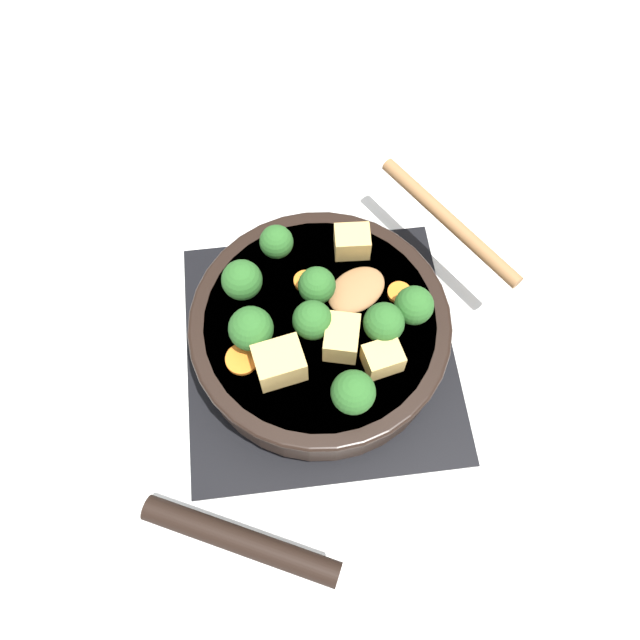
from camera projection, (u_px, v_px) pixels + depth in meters
The scene contains 19 objects.
ground_plane at pixel (320, 351), 0.73m from camera, with size 2.40×2.40×0.00m, color silver.
front_burner_grate at pixel (320, 347), 0.72m from camera, with size 0.31×0.31×0.03m.
skillet_pan at pixel (319, 333), 0.68m from camera, with size 0.40×0.33×0.06m.
wooden_spoon at pixel (408, 252), 0.68m from camera, with size 0.21×0.22×0.02m.
tofu_cube_center_large at pixel (352, 242), 0.68m from camera, with size 0.04×0.03×0.03m, color tan.
tofu_cube_near_handle at pixel (280, 363), 0.61m from camera, with size 0.05×0.04×0.04m, color tan.
tofu_cube_east_chunk at pixel (383, 358), 0.62m from camera, with size 0.04×0.03×0.03m, color tan.
tofu_cube_west_chunk at pixel (342, 338), 0.63m from camera, with size 0.04×0.03×0.03m, color tan.
broccoli_floret_near_spoon at pixel (312, 320), 0.63m from camera, with size 0.04×0.04×0.05m.
broccoli_floret_center_top at pixel (414, 306), 0.63m from camera, with size 0.04×0.04×0.05m.
broccoli_floret_east_rim at pixel (318, 286), 0.64m from camera, with size 0.04×0.04×0.05m.
broccoli_floret_west_rim at pixel (276, 242), 0.67m from camera, with size 0.04×0.04×0.04m.
broccoli_floret_north_edge at pixel (251, 329), 0.62m from camera, with size 0.05×0.05×0.05m.
broccoli_floret_south_cluster at pixel (242, 280), 0.65m from camera, with size 0.04×0.04×0.05m.
broccoli_floret_mid_floret at pixel (353, 392), 0.59m from camera, with size 0.04×0.04×0.05m.
broccoli_floret_small_inner at pixel (384, 323), 0.62m from camera, with size 0.04×0.04×0.05m.
carrot_slice_orange_thin at pixel (305, 281), 0.67m from camera, with size 0.03×0.03×0.01m, color orange.
carrot_slice_near_center at pixel (242, 359), 0.63m from camera, with size 0.03×0.03×0.01m, color orange.
carrot_slice_edge_slice at pixel (399, 293), 0.67m from camera, with size 0.03×0.03×0.01m, color orange.
Camera 1 is at (0.28, -0.03, 0.68)m, focal length 35.00 mm.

